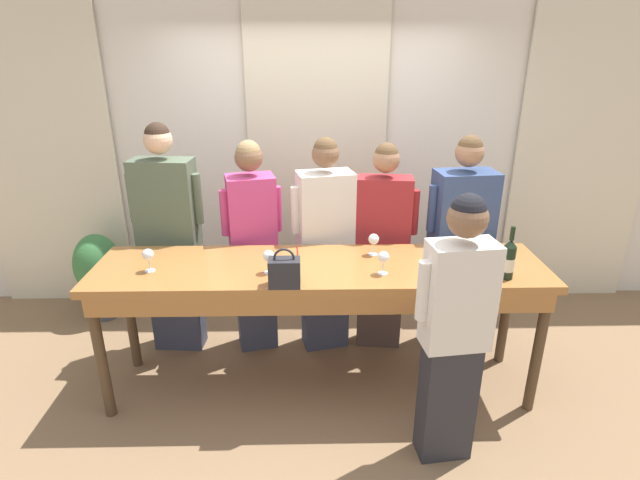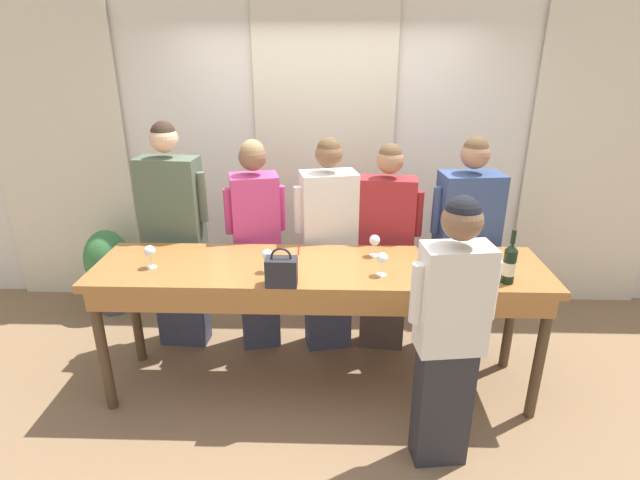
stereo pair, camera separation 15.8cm
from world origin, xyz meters
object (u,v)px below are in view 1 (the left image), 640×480
Objects in this scene: tasting_bar at (320,279)px; guest_olive_jacket at (170,240)px; wine_glass_center_mid at (487,261)px; wine_glass_front_right at (384,258)px; wine_glass_front_mid at (469,251)px; guest_pink_top at (253,246)px; wine_glass_front_left at (269,257)px; handbag at (284,272)px; guest_striped_shirt at (382,246)px; potted_plant at (99,271)px; guest_navy_coat at (459,245)px; wine_bottle at (509,260)px; guest_cream_sweater at (325,246)px; wine_glass_center_left at (374,240)px; host_pouring at (455,328)px; wine_glass_center_right at (148,255)px.

tasting_bar is 1.28m from guest_olive_jacket.
wine_glass_front_right is at bearing 174.84° from wine_glass_center_mid.
guest_pink_top is (-1.47, 0.60, -0.20)m from wine_glass_front_mid.
wine_glass_front_right is at bearing -170.73° from wine_glass_front_mid.
handbag is at bearing -60.19° from wine_glass_front_left.
handbag reaches higher than wine_glass_front_mid.
guest_striped_shirt is (-0.54, 0.75, -0.21)m from wine_glass_center_mid.
potted_plant is (-2.43, 0.48, -0.41)m from guest_striped_shirt.
potted_plant is at bearing 170.93° from guest_navy_coat.
tasting_bar is at bearing -152.10° from guest_navy_coat.
guest_olive_jacket is 1.07× the size of guest_pink_top.
guest_olive_jacket is at bearing 153.04° from tasting_bar.
wine_bottle is 3.41m from potted_plant.
wine_glass_front_right is at bearing -135.10° from guest_navy_coat.
guest_striped_shirt is at bearing -0.00° from guest_cream_sweater.
guest_navy_coat is at bearing 0.00° from guest_olive_jacket.
guest_pink_top is 0.99m from guest_striped_shirt.
guest_navy_coat reaches higher than wine_glass_front_left.
wine_glass_front_left is 1.00× the size of wine_glass_front_right.
wine_glass_front_mid is at bearing -15.99° from guest_olive_jacket.
wine_glass_center_mid is 0.09× the size of guest_navy_coat.
wine_bottle is at bearing -41.94° from wine_glass_front_mid.
wine_glass_center_left is 2.55m from potted_plant.
tasting_bar is 0.96m from host_pouring.
wine_glass_front_left and wine_glass_center_right have the same top height.
wine_bottle is at bearing -4.33° from wine_glass_front_left.
guest_olive_jacket reaches higher than tasting_bar.
wine_glass_center_mid is 0.58m from host_pouring.
wine_glass_center_mid is 0.09× the size of guest_pink_top.
wine_glass_front_left is (-0.33, -0.08, 0.20)m from tasting_bar.
guest_cream_sweater is at bearing 180.00° from guest_striped_shirt.
wine_glass_center_right is at bearing 162.30° from host_pouring.
guest_cream_sweater is (0.55, 0.00, -0.00)m from guest_pink_top.
tasting_bar is 19.49× the size of wine_glass_center_left.
wine_bottle is (1.16, -0.20, 0.22)m from tasting_bar.
handbag reaches higher than wine_glass_center_mid.
wine_glass_center_left is at bearing 38.07° from handbag.
host_pouring is (0.33, -0.51, -0.20)m from wine_glass_front_right.
guest_cream_sweater is at bearing 0.00° from guest_pink_top.
handbag is 1.60× the size of wine_glass_front_mid.
wine_glass_front_left is at bearing 177.47° from wine_glass_front_right.
wine_glass_center_left is 0.09× the size of guest_pink_top.
wine_glass_front_mid is (1.18, 0.25, 0.02)m from handbag.
wine_glass_front_mid is at bearing 0.62° from wine_glass_center_right.
guest_cream_sweater reaches higher than wine_glass_center_left.
guest_olive_jacket is at bearing -31.02° from potted_plant.
guest_pink_top reaches higher than wine_bottle.
wine_bottle is 2.24× the size of wine_glass_front_mid.
guest_pink_top reaches higher than potted_plant.
potted_plant is (-1.61, 1.15, -0.62)m from wine_glass_front_left.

